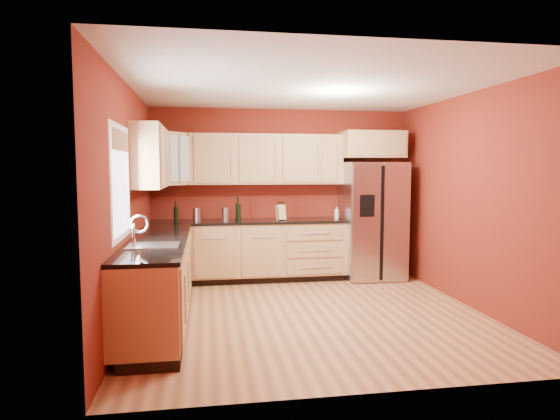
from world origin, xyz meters
The scene contains 23 objects.
floor centered at (0.00, 0.00, 0.00)m, with size 4.00×4.00×0.00m, color #9A5F3B.
ceiling centered at (0.00, 0.00, 2.60)m, with size 4.00×4.00×0.00m, color silver.
wall_back centered at (0.00, 2.00, 1.30)m, with size 4.00×0.04×2.60m, color maroon.
wall_front centered at (0.00, -2.00, 1.30)m, with size 4.00×0.04×2.60m, color maroon.
wall_left centered at (-2.00, 0.00, 1.30)m, with size 0.04×4.00×2.60m, color maroon.
wall_right centered at (2.00, 0.00, 1.30)m, with size 0.04×4.00×2.60m, color maroon.
base_cabinets_back centered at (-0.55, 1.70, 0.44)m, with size 2.90×0.60×0.88m, color tan.
base_cabinets_left centered at (-1.70, 0.00, 0.44)m, with size 0.60×2.80×0.88m, color tan.
countertop_back centered at (-0.55, 1.69, 0.90)m, with size 2.90×0.62×0.04m, color black.
countertop_left centered at (-1.69, 0.00, 0.90)m, with size 0.62×2.80×0.04m, color black.
upper_cabinets_back centered at (-0.25, 1.83, 1.83)m, with size 2.30×0.33×0.75m, color tan.
upper_cabinets_left centered at (-1.83, 0.72, 1.83)m, with size 0.33×1.35×0.75m, color tan.
corner_upper_cabinet centered at (-1.67, 1.67, 1.83)m, with size 0.62×0.33×0.75m, color tan.
over_fridge_cabinet centered at (1.35, 1.70, 2.05)m, with size 0.92×0.60×0.40m, color tan.
refrigerator centered at (1.35, 1.62, 0.89)m, with size 0.90×0.75×1.78m, color #A9AAAE.
window centered at (-1.98, -0.50, 1.55)m, with size 0.03×0.90×1.00m, color white.
sink_faucet centered at (-1.69, -0.50, 1.07)m, with size 0.50×0.42×0.30m, color silver, non-canonical shape.
canister_left centered at (-1.30, 1.65, 1.02)m, with size 0.12×0.12×0.19m, color #A9AAAE.
canister_right centered at (-0.89, 1.61, 1.02)m, with size 0.12×0.12×0.20m, color #A9AAAE.
wine_bottle_a centered at (-0.71, 1.62, 1.10)m, with size 0.08×0.08×0.35m, color black, non-canonical shape.
wine_bottle_b centered at (-1.60, 1.68, 1.07)m, with size 0.07×0.07×0.30m, color black, non-canonical shape.
knife_block centered at (-0.07, 1.62, 1.03)m, with size 0.11×0.10×0.23m, color tan.
soap_dispenser centered at (0.80, 1.67, 1.01)m, with size 0.06×0.06×0.18m, color white.
Camera 1 is at (-1.16, -5.22, 1.68)m, focal length 30.00 mm.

